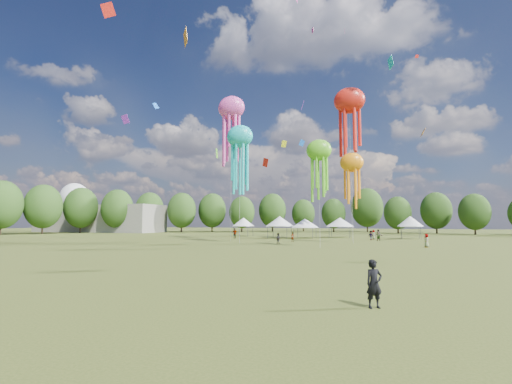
% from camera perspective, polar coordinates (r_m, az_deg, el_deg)
% --- Properties ---
extents(ground, '(300.00, 300.00, 0.00)m').
position_cam_1_polar(ground, '(19.15, -9.47, -14.51)').
color(ground, '#384416').
rests_on(ground, ground).
extents(observer_main, '(0.80, 0.73, 1.84)m').
position_cam_1_polar(observer_main, '(15.04, 18.08, -13.55)').
color(observer_main, black).
rests_on(observer_main, ground).
extents(spectator_near, '(0.89, 0.77, 1.55)m').
position_cam_1_polar(spectator_near, '(53.31, 3.49, -7.31)').
color(spectator_near, gray).
rests_on(spectator_near, ground).
extents(spectators_far, '(33.17, 21.54, 1.92)m').
position_cam_1_polar(spectators_far, '(64.90, 14.55, -6.61)').
color(spectators_far, gray).
rests_on(spectators_far, ground).
extents(festival_tents, '(38.31, 12.29, 4.25)m').
position_cam_1_polar(festival_tents, '(72.86, 8.90, -4.68)').
color(festival_tents, '#47474C').
rests_on(festival_tents, ground).
extents(show_kites, '(24.42, 19.71, 26.12)m').
position_cam_1_polar(show_kites, '(59.91, 6.26, 9.38)').
color(show_kites, '#17C3C9').
rests_on(show_kites, ground).
extents(small_kites, '(74.55, 54.95, 45.90)m').
position_cam_1_polar(small_kites, '(63.58, 7.33, 20.40)').
color(small_kites, '#17C3C9').
rests_on(small_kites, ground).
extents(treeline, '(201.57, 95.24, 13.43)m').
position_cam_1_polar(treeline, '(80.21, 9.83, -2.21)').
color(treeline, '#38281C').
rests_on(treeline, ground).
extents(hangar, '(40.00, 12.00, 8.00)m').
position_cam_1_polar(hangar, '(120.01, -23.44, -3.88)').
color(hangar, gray).
rests_on(hangar, ground).
extents(radome, '(9.00, 9.00, 16.00)m').
position_cam_1_polar(radome, '(135.62, -26.64, -1.28)').
color(radome, white).
rests_on(radome, ground).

